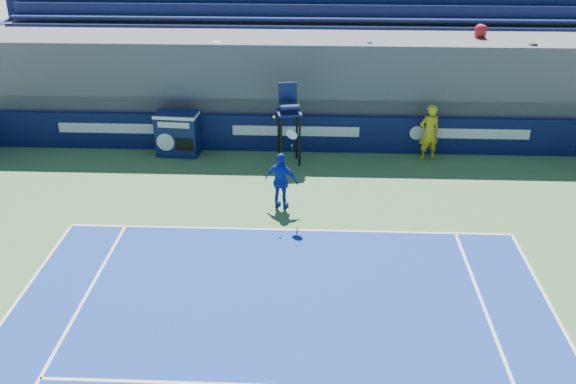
{
  "coord_description": "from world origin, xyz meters",
  "views": [
    {
      "loc": [
        0.6,
        -2.03,
        7.84
      ],
      "look_at": [
        0.0,
        11.5,
        1.25
      ],
      "focal_mm": 40.0,
      "sensor_mm": 36.0,
      "label": 1
    }
  ],
  "objects_px": {
    "match_clock": "(178,133)",
    "tennis_player": "(281,181)",
    "ball_person": "(429,132)",
    "umpire_chair": "(289,116)"
  },
  "relations": [
    {
      "from": "umpire_chair",
      "to": "match_clock",
      "type": "bearing_deg",
      "value": 172.23
    },
    {
      "from": "tennis_player",
      "to": "umpire_chair",
      "type": "bearing_deg",
      "value": 88.87
    },
    {
      "from": "ball_person",
      "to": "umpire_chair",
      "type": "height_order",
      "value": "umpire_chair"
    },
    {
      "from": "match_clock",
      "to": "tennis_player",
      "type": "relative_size",
      "value": 0.54
    },
    {
      "from": "ball_person",
      "to": "umpire_chair",
      "type": "distance_m",
      "value": 4.36
    },
    {
      "from": "ball_person",
      "to": "tennis_player",
      "type": "distance_m",
      "value": 5.58
    },
    {
      "from": "match_clock",
      "to": "tennis_player",
      "type": "xyz_separation_m",
      "value": [
        3.45,
        -3.53,
        0.05
      ]
    },
    {
      "from": "match_clock",
      "to": "umpire_chair",
      "type": "xyz_separation_m",
      "value": [
        3.51,
        -0.48,
        0.79
      ]
    },
    {
      "from": "tennis_player",
      "to": "match_clock",
      "type": "bearing_deg",
      "value": 134.33
    },
    {
      "from": "tennis_player",
      "to": "ball_person",
      "type": "bearing_deg",
      "value": 38.78
    }
  ]
}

